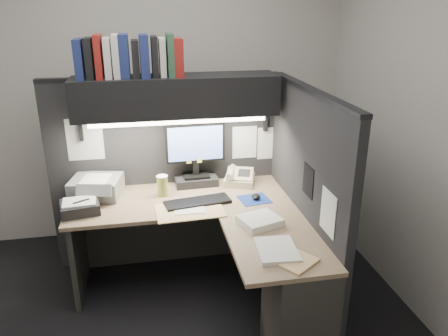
{
  "coord_description": "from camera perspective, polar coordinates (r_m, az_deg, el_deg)",
  "views": [
    {
      "loc": [
        -0.14,
        -2.56,
        2.16
      ],
      "look_at": [
        0.45,
        0.51,
        0.98
      ],
      "focal_mm": 35.0,
      "sensor_mm": 36.0,
      "label": 1
    }
  ],
  "objects": [
    {
      "name": "floor",
      "position": [
        3.35,
        -6.27,
        -19.55
      ],
      "size": [
        3.5,
        3.5,
        0.0
      ],
      "primitive_type": "plane",
      "color": "black",
      "rests_on": "ground"
    },
    {
      "name": "wall_back",
      "position": [
        4.14,
        -8.8,
        9.21
      ],
      "size": [
        3.5,
        0.04,
        2.7
      ],
      "primitive_type": "cube",
      "color": "beige",
      "rests_on": "floor"
    },
    {
      "name": "wall_front",
      "position": [
        1.34,
        -2.83,
        -16.38
      ],
      "size": [
        3.5,
        0.04,
        2.7
      ],
      "primitive_type": "cube",
      "color": "beige",
      "rests_on": "floor"
    },
    {
      "name": "wall_right",
      "position": [
        3.28,
        24.86,
        4.52
      ],
      "size": [
        0.04,
        3.0,
        2.7
      ],
      "primitive_type": "cube",
      "color": "beige",
      "rests_on": "floor"
    },
    {
      "name": "partition_back",
      "position": [
        3.75,
        -7.5,
        -0.73
      ],
      "size": [
        1.9,
        0.06,
        1.6
      ],
      "primitive_type": "cube",
      "color": "black",
      "rests_on": "floor"
    },
    {
      "name": "partition_right",
      "position": [
        3.25,
        10.38,
        -4.31
      ],
      "size": [
        0.06,
        1.5,
        1.6
      ],
      "primitive_type": "cube",
      "color": "black",
      "rests_on": "floor"
    },
    {
      "name": "desk",
      "position": [
        3.13,
        1.39,
        -12.53
      ],
      "size": [
        1.7,
        1.53,
        0.73
      ],
      "color": "#8D715A",
      "rests_on": "floor"
    },
    {
      "name": "overhead_shelf",
      "position": [
        3.38,
        -6.23,
        9.37
      ],
      "size": [
        1.55,
        0.34,
        0.3
      ],
      "primitive_type": "cube",
      "color": "black",
      "rests_on": "partition_back"
    },
    {
      "name": "task_light_tube",
      "position": [
        3.29,
        -5.9,
        6.0
      ],
      "size": [
        1.32,
        0.04,
        0.04
      ],
      "primitive_type": "cylinder",
      "rotation": [
        0.0,
        1.57,
        0.0
      ],
      "color": "white",
      "rests_on": "overhead_shelf"
    },
    {
      "name": "monitor",
      "position": [
        3.61,
        -3.72,
        0.93
      ],
      "size": [
        0.49,
        0.23,
        0.52
      ],
      "rotation": [
        0.0,
        0.0,
        0.04
      ],
      "color": "black",
      "rests_on": "desk"
    },
    {
      "name": "keyboard",
      "position": [
        3.33,
        -3.48,
        -4.46
      ],
      "size": [
        0.52,
        0.24,
        0.02
      ],
      "primitive_type": "cube",
      "rotation": [
        0.0,
        0.0,
        0.16
      ],
      "color": "black",
      "rests_on": "desk"
    },
    {
      "name": "mousepad",
      "position": [
        3.4,
        3.97,
        -4.1
      ],
      "size": [
        0.25,
        0.23,
        0.0
      ],
      "primitive_type": "cube",
      "rotation": [
        0.0,
        0.0,
        0.14
      ],
      "color": "navy",
      "rests_on": "desk"
    },
    {
      "name": "mouse",
      "position": [
        3.4,
        4.2,
        -3.74
      ],
      "size": [
        0.09,
        0.11,
        0.04
      ],
      "primitive_type": "ellipsoid",
      "rotation": [
        0.0,
        0.0,
        -0.34
      ],
      "color": "black",
      "rests_on": "mousepad"
    },
    {
      "name": "telephone",
      "position": [
        3.68,
        2.03,
        -1.3
      ],
      "size": [
        0.31,
        0.32,
        0.1
      ],
      "primitive_type": "cube",
      "rotation": [
        0.0,
        0.0,
        -0.33
      ],
      "color": "#C2B795",
      "rests_on": "desk"
    },
    {
      "name": "coffee_cup",
      "position": [
        3.47,
        -8.05,
        -2.38
      ],
      "size": [
        0.09,
        0.09,
        0.16
      ],
      "primitive_type": "cylinder",
      "rotation": [
        0.0,
        0.0,
        0.01
      ],
      "color": "#C0BA4C",
      "rests_on": "desk"
    },
    {
      "name": "printer",
      "position": [
        3.58,
        -16.32,
        -2.4
      ],
      "size": [
        0.43,
        0.39,
        0.15
      ],
      "primitive_type": "cube",
      "rotation": [
        0.0,
        0.0,
        -0.2
      ],
      "color": "gray",
      "rests_on": "desk"
    },
    {
      "name": "notebook_stack",
      "position": [
        3.35,
        -18.3,
        -4.91
      ],
      "size": [
        0.3,
        0.27,
        0.08
      ],
      "primitive_type": "cube",
      "rotation": [
        0.0,
        0.0,
        0.19
      ],
      "color": "black",
      "rests_on": "desk"
    },
    {
      "name": "open_folder",
      "position": [
        3.22,
        -4.5,
        -5.56
      ],
      "size": [
        0.51,
        0.35,
        0.01
      ],
      "primitive_type": "cube",
      "rotation": [
        0.0,
        0.0,
        0.05
      ],
      "color": "tan",
      "rests_on": "desk"
    },
    {
      "name": "paper_stack_a",
      "position": [
        3.03,
        4.69,
        -6.89
      ],
      "size": [
        0.32,
        0.29,
        0.05
      ],
      "primitive_type": "cube",
      "rotation": [
        0.0,
        0.0,
        0.31
      ],
      "color": "white",
      "rests_on": "desk"
    },
    {
      "name": "paper_stack_b",
      "position": [
        2.73,
        6.9,
        -10.62
      ],
      "size": [
        0.26,
        0.32,
        0.03
      ],
      "primitive_type": "cube",
      "rotation": [
        0.0,
        0.0,
        -0.07
      ],
      "color": "white",
      "rests_on": "desk"
    },
    {
      "name": "manila_stack",
      "position": [
        2.67,
        8.57,
        -11.59
      ],
      "size": [
        0.35,
        0.36,
        0.02
      ],
      "primitive_type": "cube",
      "rotation": [
        0.0,
        0.0,
        0.62
      ],
      "color": "tan",
      "rests_on": "desk"
    },
    {
      "name": "binder_row",
      "position": [
        3.33,
        -12.11,
        13.99
      ],
      "size": [
        0.76,
        0.26,
        0.31
      ],
      "color": "navy",
      "rests_on": "overhead_shelf"
    },
    {
      "name": "pinned_papers",
      "position": [
        3.36,
        -0.6,
        1.5
      ],
      "size": [
        1.76,
        1.31,
        0.51
      ],
      "color": "white",
      "rests_on": "partition_back"
    }
  ]
}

